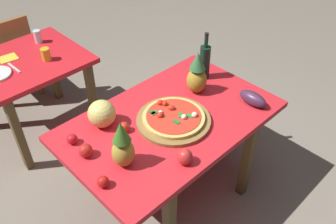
{
  "coord_description": "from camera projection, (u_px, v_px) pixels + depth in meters",
  "views": [
    {
      "loc": [
        -1.21,
        -1.22,
        2.19
      ],
      "look_at": [
        -0.01,
        0.01,
        0.77
      ],
      "focal_mm": 38.12,
      "sensor_mm": 36.0,
      "label": 1
    }
  ],
  "objects": [
    {
      "name": "background_table",
      "position": [
        30.0,
        72.0,
        2.89
      ],
      "size": [
        0.86,
        0.77,
        0.72
      ],
      "color": "brown",
      "rests_on": "ground_plane"
    },
    {
      "name": "dining_chair",
      "position": [
        10.0,
        54.0,
        3.35
      ],
      "size": [
        0.41,
        0.41,
        0.85
      ],
      "rotation": [
        0.0,
        0.0,
        3.11
      ],
      "color": "olive",
      "rests_on": "ground_plane"
    },
    {
      "name": "napkin_folded",
      "position": [
        8.0,
        58.0,
        2.82
      ],
      "size": [
        0.15,
        0.13,
        0.01
      ],
      "primitive_type": "cube",
      "rotation": [
        0.0,
        0.0,
        -0.11
      ],
      "color": "yellow",
      "rests_on": "background_table"
    },
    {
      "name": "tomato_near_board",
      "position": [
        124.0,
        127.0,
        2.15
      ],
      "size": [
        0.06,
        0.06,
        0.06
      ],
      "primitive_type": "sphere",
      "color": "red",
      "rests_on": "display_table"
    },
    {
      "name": "display_table",
      "position": [
        170.0,
        128.0,
        2.31
      ],
      "size": [
        1.37,
        0.86,
        0.72
      ],
      "color": "brown",
      "rests_on": "ground_plane"
    },
    {
      "name": "tomato_beside_pepper",
      "position": [
        103.0,
        182.0,
        1.82
      ],
      "size": [
        0.06,
        0.06,
        0.06
      ],
      "primitive_type": "sphere",
      "color": "red",
      "rests_on": "display_table"
    },
    {
      "name": "pizza_board",
      "position": [
        174.0,
        120.0,
        2.23
      ],
      "size": [
        0.47,
        0.47,
        0.02
      ],
      "primitive_type": "cylinder",
      "color": "olive",
      "rests_on": "display_table"
    },
    {
      "name": "ground_plane",
      "position": [
        170.0,
        190.0,
        2.72
      ],
      "size": [
        10.0,
        10.0,
        0.0
      ],
      "primitive_type": "plane",
      "color": "gray"
    },
    {
      "name": "knife_utensil",
      "position": [
        14.0,
        68.0,
        2.71
      ],
      "size": [
        0.02,
        0.18,
        0.01
      ],
      "primitive_type": "cube",
      "rotation": [
        0.0,
        0.0,
        0.03
      ],
      "color": "silver",
      "rests_on": "background_table"
    },
    {
      "name": "wine_bottle",
      "position": [
        205.0,
        61.0,
        2.53
      ],
      "size": [
        0.08,
        0.08,
        0.35
      ],
      "color": "black",
      "rests_on": "display_table"
    },
    {
      "name": "drinking_glass_juice",
      "position": [
        46.0,
        54.0,
        2.77
      ],
      "size": [
        0.07,
        0.07,
        0.1
      ],
      "primitive_type": "cylinder",
      "color": "gold",
      "rests_on": "background_table"
    },
    {
      "name": "pizza",
      "position": [
        173.0,
        117.0,
        2.21
      ],
      "size": [
        0.39,
        0.39,
        0.06
      ],
      "color": "#D7B65B",
      "rests_on": "pizza_board"
    },
    {
      "name": "bell_pepper",
      "position": [
        185.0,
        157.0,
        1.94
      ],
      "size": [
        0.09,
        0.09,
        0.1
      ],
      "primitive_type": "ellipsoid",
      "color": "red",
      "rests_on": "display_table"
    },
    {
      "name": "pineapple_right",
      "position": [
        123.0,
        146.0,
        1.88
      ],
      "size": [
        0.12,
        0.12,
        0.3
      ],
      "color": "#B49735",
      "rests_on": "display_table"
    },
    {
      "name": "eggplant",
      "position": [
        253.0,
        99.0,
        2.34
      ],
      "size": [
        0.09,
        0.2,
        0.09
      ],
      "primitive_type": "ellipsoid",
      "rotation": [
        0.0,
        0.0,
        1.57
      ],
      "color": "#42243F",
      "rests_on": "display_table"
    },
    {
      "name": "melon",
      "position": [
        102.0,
        114.0,
        2.16
      ],
      "size": [
        0.17,
        0.17,
        0.17
      ],
      "primitive_type": "sphere",
      "color": "#DBCA69",
      "rests_on": "display_table"
    },
    {
      "name": "tomato_by_bottle",
      "position": [
        72.0,
        139.0,
        2.07
      ],
      "size": [
        0.06,
        0.06,
        0.06
      ],
      "primitive_type": "sphere",
      "color": "red",
      "rests_on": "display_table"
    },
    {
      "name": "drinking_glass_water",
      "position": [
        38.0,
        36.0,
        2.99
      ],
      "size": [
        0.06,
        0.06,
        0.11
      ],
      "primitive_type": "cylinder",
      "color": "silver",
      "rests_on": "background_table"
    },
    {
      "name": "tomato_at_corner",
      "position": [
        86.0,
        150.0,
        1.98
      ],
      "size": [
        0.08,
        0.08,
        0.08
      ],
      "primitive_type": "sphere",
      "color": "red",
      "rests_on": "display_table"
    },
    {
      "name": "pineapple_left",
      "position": [
        197.0,
        75.0,
        2.4
      ],
      "size": [
        0.14,
        0.14,
        0.31
      ],
      "color": "#AB882B",
      "rests_on": "display_table"
    }
  ]
}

